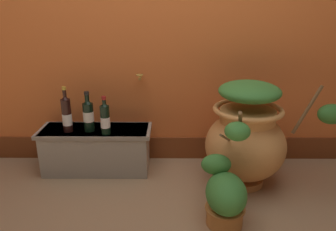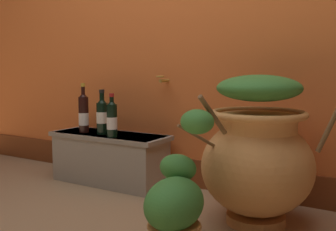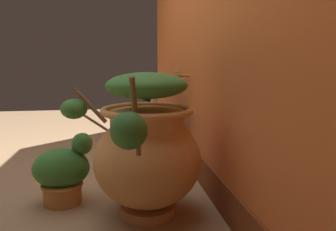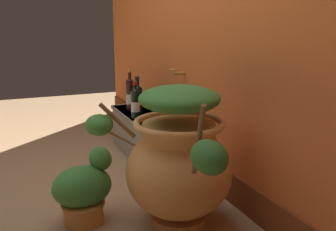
% 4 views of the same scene
% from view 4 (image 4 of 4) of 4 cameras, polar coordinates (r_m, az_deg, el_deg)
% --- Properties ---
extents(ground_plane, '(7.00, 7.00, 0.00)m').
position_cam_4_polar(ground_plane, '(2.60, -18.66, -11.84)').
color(ground_plane, '#9E7A56').
extents(terracotta_urn, '(0.98, 0.76, 0.79)m').
position_cam_4_polar(terracotta_urn, '(2.04, 1.42, -6.82)').
color(terracotta_urn, '#D68E4C').
rests_on(terracotta_urn, ground_plane).
extents(stone_ledge, '(0.88, 0.32, 0.36)m').
position_cam_4_polar(stone_ledge, '(3.18, -3.79, -2.63)').
color(stone_ledge, '#9E9384').
rests_on(stone_ledge, ground_plane).
extents(wine_bottle_left, '(0.07, 0.07, 0.35)m').
position_cam_4_polar(wine_bottle_left, '(3.27, -5.80, 3.34)').
color(wine_bottle_left, black).
rests_on(wine_bottle_left, stone_ledge).
extents(wine_bottle_middle, '(0.08, 0.08, 0.31)m').
position_cam_4_polar(wine_bottle_middle, '(3.13, -4.68, 2.73)').
color(wine_bottle_middle, black).
rests_on(wine_bottle_middle, stone_ledge).
extents(wine_bottle_right, '(0.07, 0.07, 0.29)m').
position_cam_4_polar(wine_bottle_right, '(2.98, -5.01, 1.99)').
color(wine_bottle_right, black).
rests_on(wine_bottle_right, stone_ledge).
extents(potted_shrub, '(0.25, 0.33, 0.33)m').
position_cam_4_polar(potted_shrub, '(2.18, -12.93, -11.49)').
color(potted_shrub, '#CC7F3D').
rests_on(potted_shrub, ground_plane).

